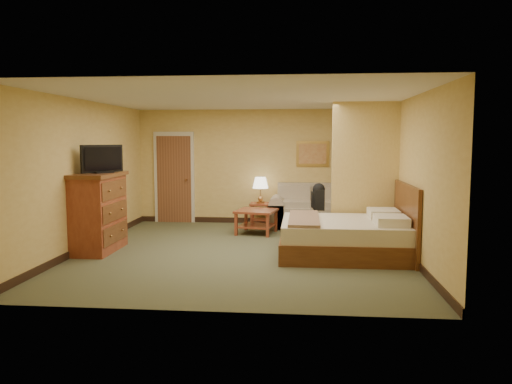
# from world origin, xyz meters

# --- Properties ---
(floor) EXTENTS (6.00, 6.00, 0.00)m
(floor) POSITION_xyz_m (0.00, 0.00, 0.00)
(floor) COLOR #4D5034
(floor) RESTS_ON ground
(ceiling) EXTENTS (6.00, 6.00, 0.00)m
(ceiling) POSITION_xyz_m (0.00, 0.00, 2.60)
(ceiling) COLOR white
(ceiling) RESTS_ON back_wall
(back_wall) EXTENTS (5.50, 0.02, 2.60)m
(back_wall) POSITION_xyz_m (0.00, 3.00, 1.30)
(back_wall) COLOR #D7B25B
(back_wall) RESTS_ON floor
(left_wall) EXTENTS (0.02, 6.00, 2.60)m
(left_wall) POSITION_xyz_m (-2.75, 0.00, 1.30)
(left_wall) COLOR #D7B25B
(left_wall) RESTS_ON floor
(right_wall) EXTENTS (0.02, 6.00, 2.60)m
(right_wall) POSITION_xyz_m (2.75, 0.00, 1.30)
(right_wall) COLOR #D7B25B
(right_wall) RESTS_ON floor
(partition) EXTENTS (1.20, 0.15, 2.60)m
(partition) POSITION_xyz_m (2.15, 0.93, 1.30)
(partition) COLOR #D7B25B
(partition) RESTS_ON floor
(door) EXTENTS (0.94, 0.16, 2.10)m
(door) POSITION_xyz_m (-1.95, 2.96, 1.03)
(door) COLOR beige
(door) RESTS_ON floor
(baseboard) EXTENTS (5.50, 0.02, 0.12)m
(baseboard) POSITION_xyz_m (0.00, 2.99, 0.06)
(baseboard) COLOR black
(baseboard) RESTS_ON floor
(loveseat) EXTENTS (1.88, 0.88, 0.95)m
(loveseat) POSITION_xyz_m (1.23, 2.58, 0.31)
(loveseat) COLOR tan
(loveseat) RESTS_ON floor
(side_table) EXTENTS (0.46, 0.46, 0.51)m
(side_table) POSITION_xyz_m (0.08, 2.65, 0.33)
(side_table) COLOR maroon
(side_table) RESTS_ON floor
(table_lamp) EXTENTS (0.35, 0.35, 0.58)m
(table_lamp) POSITION_xyz_m (0.08, 2.65, 0.95)
(table_lamp) COLOR #A6733D
(table_lamp) RESTS_ON side_table
(coffee_table) EXTENTS (0.90, 0.90, 0.49)m
(coffee_table) POSITION_xyz_m (0.08, 1.70, 0.35)
(coffee_table) COLOR maroon
(coffee_table) RESTS_ON floor
(wall_picture) EXTENTS (0.73, 0.04, 0.57)m
(wall_picture) POSITION_xyz_m (1.23, 2.97, 1.60)
(wall_picture) COLOR #B78E3F
(wall_picture) RESTS_ON back_wall
(dresser) EXTENTS (0.67, 1.27, 1.35)m
(dresser) POSITION_xyz_m (-2.47, -0.16, 0.68)
(dresser) COLOR maroon
(dresser) RESTS_ON floor
(tv) EXTENTS (0.50, 0.67, 0.48)m
(tv) POSITION_xyz_m (-2.38, -0.16, 1.58)
(tv) COLOR black
(tv) RESTS_ON dresser
(bed) EXTENTS (2.18, 1.85, 1.20)m
(bed) POSITION_xyz_m (1.81, -0.10, 0.33)
(bed) COLOR #552A13
(bed) RESTS_ON floor
(backpack) EXTENTS (0.23, 0.31, 0.51)m
(backpack) POSITION_xyz_m (1.32, 1.15, 0.86)
(backpack) COLOR black
(backpack) RESTS_ON bed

